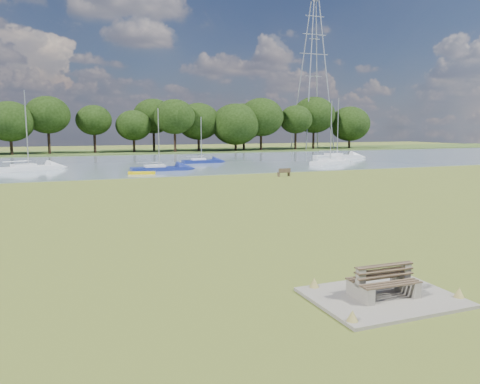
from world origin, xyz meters
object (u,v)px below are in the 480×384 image
object	(u,v)px
sailboat_0	(201,160)
sailboat_3	(337,155)
sailboat_1	(330,161)
kayak	(142,173)
pylon	(314,53)
riverbank_bench	(284,172)
sailboat_4	(28,167)
bench_pair	(383,282)
sailboat_6	(159,167)

from	to	relation	value
sailboat_0	sailboat_3	bearing A→B (deg)	1.19
sailboat_3	sailboat_1	bearing A→B (deg)	-116.08
kayak	sailboat_1	bearing A→B (deg)	24.40
pylon	riverbank_bench	bearing A→B (deg)	-122.69
riverbank_bench	sailboat_1	distance (m)	16.99
sailboat_1	sailboat_4	distance (m)	37.78
kayak	riverbank_bench	bearing A→B (deg)	-12.97
sailboat_3	sailboat_4	size ratio (longest dim) A/B	1.04
riverbank_bench	kayak	world-z (taller)	riverbank_bench
riverbank_bench	sailboat_1	bearing A→B (deg)	40.23
bench_pair	sailboat_0	size ratio (longest dim) A/B	0.30
kayak	bench_pair	bearing A→B (deg)	-74.22
bench_pair	sailboat_1	size ratio (longest dim) A/B	0.23
pylon	sailboat_3	world-z (taller)	pylon
sailboat_3	sailboat_6	bearing A→B (deg)	-150.35
riverbank_bench	kayak	xyz separation A→B (m)	(-13.36, 7.15, -0.23)
bench_pair	sailboat_6	size ratio (longest dim) A/B	0.27
sailboat_6	bench_pair	bearing A→B (deg)	-93.55
kayak	pylon	distance (m)	67.94
bench_pair	sailboat_1	bearing A→B (deg)	60.92
bench_pair	sailboat_6	world-z (taller)	sailboat_6
bench_pair	sailboat_3	bearing A→B (deg)	59.63
riverbank_bench	pylon	bearing A→B (deg)	55.55
sailboat_1	sailboat_4	bearing A→B (deg)	149.51
sailboat_1	sailboat_6	xyz separation A→B (m)	(-23.46, -0.77, -0.05)
pylon	sailboat_1	xyz separation A→B (m)	(-20.60, -40.41, -21.01)
sailboat_4	riverbank_bench	bearing A→B (deg)	-57.32
riverbank_bench	sailboat_4	size ratio (longest dim) A/B	0.15
bench_pair	sailboat_1	world-z (taller)	sailboat_1
riverbank_bench	pylon	xyz separation A→B (m)	(33.23, 51.77, 21.09)
pylon	sailboat_3	bearing A→B (deg)	-113.42
bench_pair	pylon	size ratio (longest dim) A/B	0.06
bench_pair	sailboat_0	bearing A→B (deg)	80.47
sailboat_0	sailboat_6	distance (m)	12.25
riverbank_bench	sailboat_6	xyz separation A→B (m)	(-10.84, 10.59, 0.02)
pylon	sailboat_4	distance (m)	71.49
kayak	sailboat_6	xyz separation A→B (m)	(2.52, 3.44, 0.26)
kayak	sailboat_4	distance (m)	14.43
sailboat_6	riverbank_bench	bearing A→B (deg)	-45.08
riverbank_bench	sailboat_4	distance (m)	29.50
kayak	sailboat_1	xyz separation A→B (m)	(25.99, 4.21, 0.31)
sailboat_0	sailboat_4	world-z (taller)	sailboat_4
kayak	sailboat_0	world-z (taller)	sailboat_0
pylon	sailboat_1	distance (m)	49.99
kayak	sailboat_4	xyz separation A→B (m)	(-11.53, 8.67, 0.35)
sailboat_4	kayak	bearing A→B (deg)	-61.82
pylon	sailboat_0	distance (m)	52.57
bench_pair	sailboat_1	distance (m)	50.54
riverbank_bench	sailboat_6	bearing A→B (deg)	133.89
kayak	sailboat_3	world-z (taller)	sailboat_3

